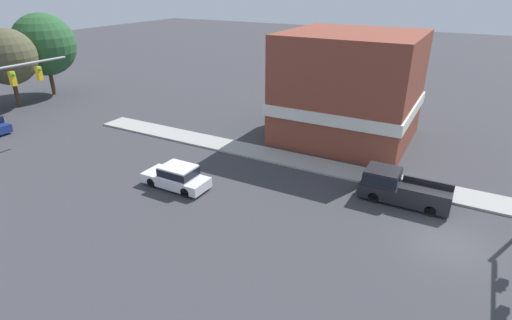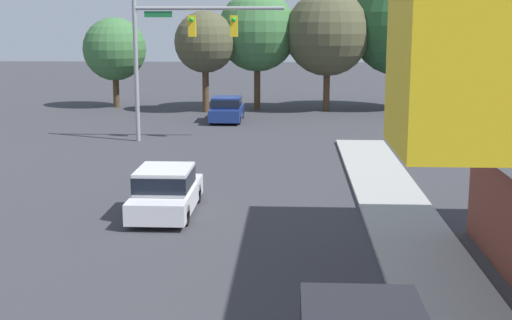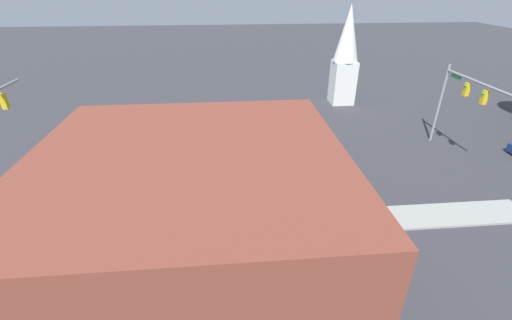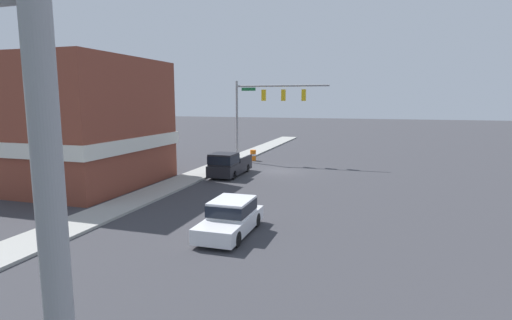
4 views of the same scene
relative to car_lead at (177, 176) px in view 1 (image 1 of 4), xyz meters
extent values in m
plane|color=#38383D|center=(1.79, -16.06, -0.80)|extent=(200.00, 200.00, 0.00)
cube|color=#9E9E99|center=(7.49, -16.06, -0.73)|extent=(2.40, 60.00, 0.14)
cylinder|color=gray|center=(-0.15, 13.90, 5.91)|extent=(7.49, 0.18, 0.18)
cube|color=gold|center=(-1.00, 13.90, 5.05)|extent=(0.36, 0.36, 1.05)
sphere|color=green|center=(-1.00, 13.70, 5.36)|extent=(0.22, 0.22, 0.22)
cube|color=gold|center=(1.10, 13.90, 5.05)|extent=(0.36, 0.36, 1.05)
sphere|color=green|center=(1.10, 13.70, 5.36)|extent=(0.22, 0.22, 0.22)
cylinder|color=black|center=(-0.80, 1.50, -0.47)|extent=(0.22, 0.66, 0.66)
cylinder|color=black|center=(0.80, 1.50, -0.47)|extent=(0.22, 0.66, 0.66)
cylinder|color=black|center=(-0.80, -1.26, -0.47)|extent=(0.22, 0.66, 0.66)
cylinder|color=black|center=(0.80, -1.26, -0.47)|extent=(0.22, 0.66, 0.66)
cube|color=silver|center=(0.00, 0.12, -0.30)|extent=(1.81, 4.46, 0.64)
cube|color=silver|center=(0.00, -0.15, 0.39)|extent=(1.67, 2.14, 0.72)
cube|color=black|center=(0.00, -0.15, 0.39)|extent=(1.68, 2.23, 0.50)
cylinder|color=black|center=(0.84, 20.09, -0.47)|extent=(0.22, 0.66, 0.66)
cylinder|color=black|center=(4.25, -11.70, -0.47)|extent=(0.22, 0.66, 0.66)
cylinder|color=black|center=(5.98, -11.70, -0.47)|extent=(0.22, 0.66, 0.66)
cylinder|color=black|center=(4.25, -14.94, -0.47)|extent=(0.22, 0.66, 0.66)
cylinder|color=black|center=(5.98, -14.94, -0.47)|extent=(0.22, 0.66, 0.66)
cube|color=black|center=(5.11, -13.32, -0.19)|extent=(1.95, 5.22, 0.85)
cube|color=black|center=(5.11, -11.90, 0.67)|extent=(1.85, 1.98, 0.88)
cube|color=black|center=(5.11, -11.90, 0.67)|extent=(1.87, 2.06, 0.62)
cube|color=black|center=(4.20, -14.46, 0.41)|extent=(0.12, 2.94, 0.35)
cube|color=black|center=(6.03, -14.46, 0.41)|extent=(0.12, 2.94, 0.35)
cube|color=brown|center=(14.24, -6.79, 3.58)|extent=(10.11, 10.38, 8.76)
cube|color=silver|center=(14.24, -6.79, 2.25)|extent=(10.41, 10.68, 0.90)
cylinder|color=#4C3823|center=(6.37, 26.83, 0.54)|extent=(0.44, 0.44, 2.68)
sphere|color=#4C4C33|center=(6.37, 26.83, 4.46)|extent=(5.73, 5.73, 5.73)
cylinder|color=#4C3823|center=(11.40, 27.87, 0.54)|extent=(0.44, 0.44, 2.67)
sphere|color=#28562D|center=(11.40, 27.87, 4.97)|extent=(6.89, 6.89, 6.89)
camera|label=1|loc=(-17.80, -15.66, 11.59)|focal=28.00mm
camera|label=2|loc=(4.01, -22.03, 5.36)|focal=50.00mm
camera|label=3|loc=(24.35, -5.47, 12.98)|focal=24.00mm
camera|label=4|loc=(-6.20, 16.19, 5.16)|focal=28.00mm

